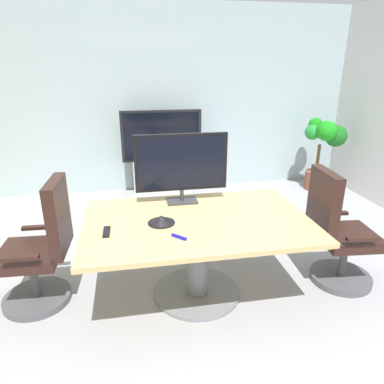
# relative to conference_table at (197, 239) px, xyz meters

# --- Properties ---
(ground_plane) EXTENTS (7.34, 7.34, 0.00)m
(ground_plane) POSITION_rel_conference_table_xyz_m (-0.12, -0.15, -0.54)
(ground_plane) COLOR #99999E
(wall_back_glass_partition) EXTENTS (6.34, 0.10, 2.80)m
(wall_back_glass_partition) POSITION_rel_conference_table_xyz_m (-0.12, 2.96, 0.86)
(wall_back_glass_partition) COLOR #9EB2B7
(wall_back_glass_partition) RESTS_ON ground
(conference_table) EXTENTS (1.85, 1.18, 0.73)m
(conference_table) POSITION_rel_conference_table_xyz_m (0.00, 0.00, 0.00)
(conference_table) COLOR tan
(conference_table) RESTS_ON ground
(office_chair_left) EXTENTS (0.60, 0.58, 1.09)m
(office_chair_left) POSITION_rel_conference_table_xyz_m (-1.29, 0.14, -0.09)
(office_chair_left) COLOR #4C4C51
(office_chair_left) RESTS_ON ground
(office_chair_right) EXTENTS (0.61, 0.59, 1.09)m
(office_chair_right) POSITION_rel_conference_table_xyz_m (1.29, -0.03, -0.09)
(office_chair_right) COLOR #4C4C51
(office_chair_right) RESTS_ON ground
(tv_monitor) EXTENTS (0.84, 0.18, 0.64)m
(tv_monitor) POSITION_rel_conference_table_xyz_m (-0.07, 0.42, 0.55)
(tv_monitor) COLOR #333338
(tv_monitor) RESTS_ON conference_table
(wall_display_unit) EXTENTS (1.20, 0.36, 1.31)m
(wall_display_unit) POSITION_rel_conference_table_xyz_m (-0.04, 2.60, -0.10)
(wall_display_unit) COLOR #B7BABC
(wall_display_unit) RESTS_ON ground
(potted_plant) EXTENTS (0.66, 0.57, 1.14)m
(potted_plant) POSITION_rel_conference_table_xyz_m (2.50, 2.35, 0.18)
(potted_plant) COLOR brown
(potted_plant) RESTS_ON ground
(conference_phone) EXTENTS (0.22, 0.22, 0.07)m
(conference_phone) POSITION_rel_conference_table_xyz_m (-0.30, -0.02, 0.22)
(conference_phone) COLOR black
(conference_phone) RESTS_ON conference_table
(remote_control) EXTENTS (0.05, 0.17, 0.02)m
(remote_control) POSITION_rel_conference_table_xyz_m (-0.73, -0.12, 0.20)
(remote_control) COLOR black
(remote_control) RESTS_ON conference_table
(whiteboard_marker) EXTENTS (0.11, 0.11, 0.02)m
(whiteboard_marker) POSITION_rel_conference_table_xyz_m (-0.20, -0.30, 0.20)
(whiteboard_marker) COLOR #1919A5
(whiteboard_marker) RESTS_ON conference_table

